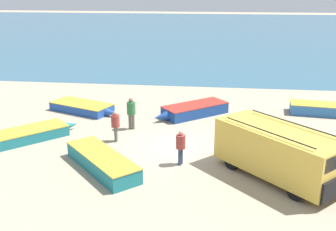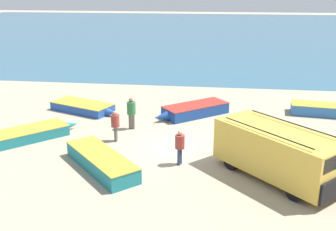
# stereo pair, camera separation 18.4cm
# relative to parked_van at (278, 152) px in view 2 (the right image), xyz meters

# --- Properties ---
(ground_plane) EXTENTS (200.00, 200.00, 0.00)m
(ground_plane) POSITION_rel_parked_van_xyz_m (-4.57, 2.71, -1.16)
(ground_plane) COLOR tan
(sea_water) EXTENTS (120.00, 80.00, 0.01)m
(sea_water) POSITION_rel_parked_van_xyz_m (-4.57, 54.71, -1.15)
(sea_water) COLOR #33607A
(sea_water) RESTS_ON ground_plane
(parked_van) EXTENTS (5.18, 5.23, 2.22)m
(parked_van) POSITION_rel_parked_van_xyz_m (0.00, 0.00, 0.00)
(parked_van) COLOR gold
(parked_van) RESTS_ON ground_plane
(fishing_rowboat_0) EXTENTS (4.81, 3.04, 0.54)m
(fishing_rowboat_0) POSITION_rel_parked_van_xyz_m (-10.82, 7.58, -0.89)
(fishing_rowboat_0) COLOR #234CA3
(fishing_rowboat_0) RESTS_ON ground_plane
(fishing_rowboat_1) EXTENTS (4.24, 1.83, 0.67)m
(fishing_rowboat_1) POSITION_rel_parked_van_xyz_m (3.89, 8.82, -0.82)
(fishing_rowboat_1) COLOR #2D66AD
(fishing_rowboat_1) RESTS_ON ground_plane
(fishing_rowboat_2) EXTENTS (4.40, 4.62, 0.69)m
(fishing_rowboat_2) POSITION_rel_parked_van_xyz_m (-7.52, -0.01, -0.81)
(fishing_rowboat_2) COLOR #1E757F
(fishing_rowboat_2) RESTS_ON ground_plane
(fishing_rowboat_3) EXTENTS (4.47, 3.94, 0.68)m
(fishing_rowboat_3) POSITION_rel_parked_van_xyz_m (-3.95, 7.62, -0.82)
(fishing_rowboat_3) COLOR navy
(fishing_rowboat_3) RESTS_ON ground_plane
(fishing_rowboat_4) EXTENTS (3.97, 3.99, 0.56)m
(fishing_rowboat_4) POSITION_rel_parked_van_xyz_m (-11.99, 2.79, -0.88)
(fishing_rowboat_4) COLOR #1E757F
(fishing_rowboat_4) RESTS_ON ground_plane
(fisherman_0) EXTENTS (0.42, 0.42, 1.62)m
(fisherman_0) POSITION_rel_parked_van_xyz_m (-7.57, 3.01, -0.19)
(fisherman_0) COLOR #5B564C
(fisherman_0) RESTS_ON ground_plane
(fisherman_1) EXTENTS (0.47, 0.47, 1.78)m
(fisherman_1) POSITION_rel_parked_van_xyz_m (-7.15, 4.87, -0.10)
(fisherman_1) COLOR #5B564C
(fisherman_1) RESTS_ON ground_plane
(fisherman_2) EXTENTS (0.42, 0.42, 1.60)m
(fisherman_2) POSITION_rel_parked_van_xyz_m (-4.06, 0.71, -0.20)
(fisherman_2) COLOR navy
(fisherman_2) RESTS_ON ground_plane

